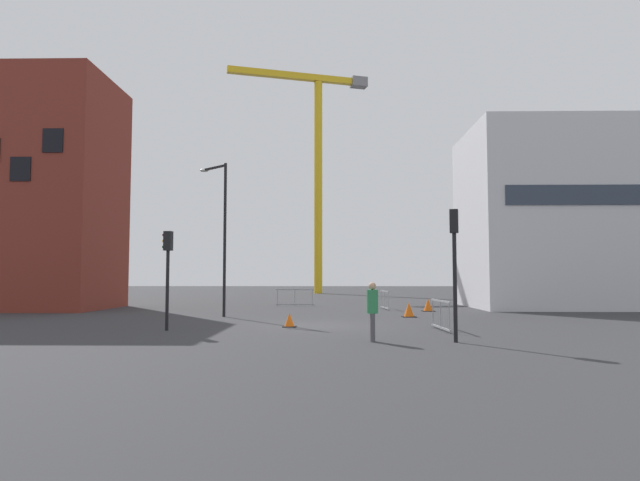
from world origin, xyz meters
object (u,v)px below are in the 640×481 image
at_px(construction_crane, 316,150).
at_px(traffic_cone_by_barrier, 290,321).
at_px(traffic_cone_striped, 409,310).
at_px(traffic_cone_orange, 428,305).
at_px(traffic_light_crosswalk, 168,263).
at_px(streetlamp_tall, 222,225).
at_px(pedestrian_walking, 372,307).
at_px(traffic_light_island, 454,253).

bearing_deg(construction_crane, traffic_cone_by_barrier, -89.94).
relative_size(traffic_cone_striped, traffic_cone_orange, 0.98).
xyz_separation_m(construction_crane, traffic_cone_orange, (6.98, -29.90, -15.70)).
height_order(construction_crane, traffic_cone_striped, construction_crane).
bearing_deg(traffic_cone_orange, traffic_light_crosswalk, -136.35).
relative_size(streetlamp_tall, traffic_cone_by_barrier, 13.92).
xyz_separation_m(traffic_cone_striped, traffic_cone_by_barrier, (-5.29, -5.13, -0.07)).
height_order(traffic_light_crosswalk, traffic_cone_striped, traffic_light_crosswalk).
distance_m(traffic_cone_striped, traffic_cone_orange, 4.50).
xyz_separation_m(pedestrian_walking, traffic_cone_orange, (4.12, 13.93, -0.71)).
distance_m(traffic_cone_striped, traffic_cone_by_barrier, 7.37).
relative_size(construction_crane, traffic_cone_by_barrier, 46.51).
height_order(traffic_light_island, traffic_cone_orange, traffic_light_island).
xyz_separation_m(traffic_cone_by_barrier, traffic_cone_orange, (6.94, 9.32, 0.08)).
xyz_separation_m(streetlamp_tall, traffic_cone_by_barrier, (3.70, -5.25, -4.14)).
bearing_deg(traffic_cone_striped, traffic_cone_orange, 68.44).
height_order(traffic_light_crosswalk, traffic_cone_by_barrier, traffic_light_crosswalk).
relative_size(traffic_light_crosswalk, traffic_cone_orange, 5.16).
height_order(traffic_cone_striped, traffic_cone_orange, traffic_cone_orange).
distance_m(traffic_light_island, traffic_cone_by_barrier, 7.46).
bearing_deg(traffic_cone_striped, traffic_light_crosswalk, -145.71).
bearing_deg(construction_crane, streetlamp_tall, -96.14).
bearing_deg(traffic_cone_orange, traffic_cone_by_barrier, -126.68).
distance_m(streetlamp_tall, pedestrian_walking, 12.29).
distance_m(pedestrian_walking, traffic_cone_by_barrier, 5.46).
xyz_separation_m(traffic_light_crosswalk, traffic_cone_orange, (11.24, 10.73, -2.09)).
bearing_deg(streetlamp_tall, traffic_cone_by_barrier, -54.87).
bearing_deg(traffic_cone_orange, construction_crane, 103.14).
xyz_separation_m(traffic_light_island, traffic_cone_striped, (0.04, 9.85, -2.32)).
distance_m(traffic_light_crosswalk, pedestrian_walking, 7.93).
xyz_separation_m(pedestrian_walking, traffic_cone_by_barrier, (-2.82, 4.62, -0.78)).
height_order(construction_crane, traffic_light_island, construction_crane).
distance_m(traffic_light_crosswalk, traffic_cone_by_barrier, 5.02).
height_order(pedestrian_walking, traffic_cone_by_barrier, pedestrian_walking).
height_order(traffic_light_island, traffic_cone_by_barrier, traffic_light_island).
relative_size(pedestrian_walking, traffic_cone_by_barrier, 3.32).
bearing_deg(traffic_cone_orange, streetlamp_tall, -159.09).
distance_m(construction_crane, pedestrian_walking, 46.41).
distance_m(construction_crane, streetlamp_tall, 36.09).
distance_m(construction_crane, traffic_cone_by_barrier, 42.27).
xyz_separation_m(traffic_light_crosswalk, pedestrian_walking, (7.12, -3.21, -1.39)).
bearing_deg(traffic_light_crosswalk, construction_crane, 84.01).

